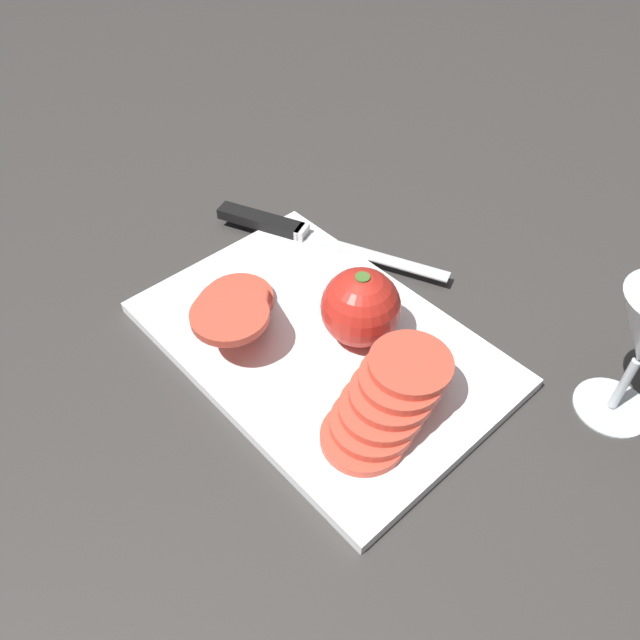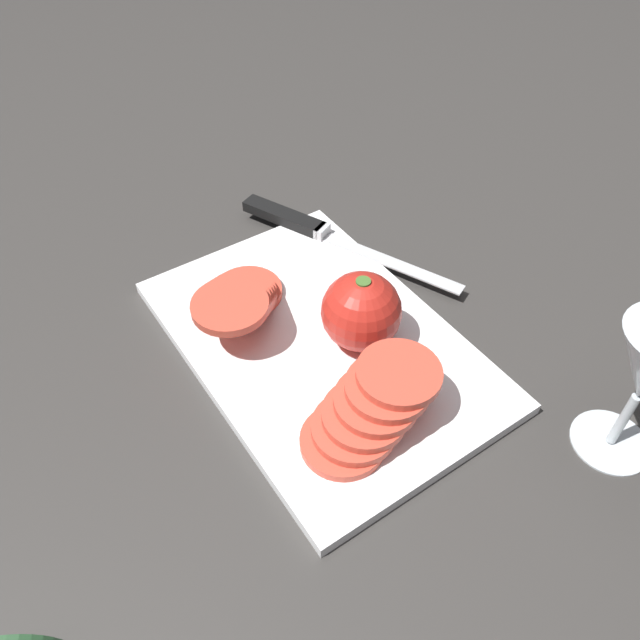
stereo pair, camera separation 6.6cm
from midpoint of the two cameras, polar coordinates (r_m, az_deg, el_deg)
The scene contains 6 objects.
ground_plane at distance 0.67m, azimuth -4.43°, elevation -4.25°, with size 3.00×3.00×0.00m, color #383533.
cutting_board at distance 0.68m, azimuth -2.75°, elevation -2.30°, with size 0.39×0.26×0.01m.
whole_tomato at distance 0.65m, azimuth 0.87°, elevation 1.02°, with size 0.09×0.09×0.09m.
knife at distance 0.82m, azimuth -6.06°, elevation 8.41°, with size 0.30×0.14×0.01m.
tomato_slice_stack_near at distance 0.68m, azimuth -10.74°, elevation 0.97°, with size 0.13×0.12×0.06m.
tomato_slice_stack_far at distance 0.59m, azimuth 2.96°, elevation -7.54°, with size 0.09×0.15×0.06m.
Camera 1 is at (-0.33, 0.28, 0.52)m, focal length 35.00 mm.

